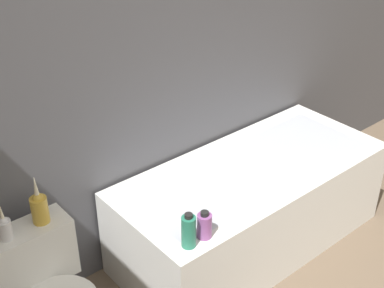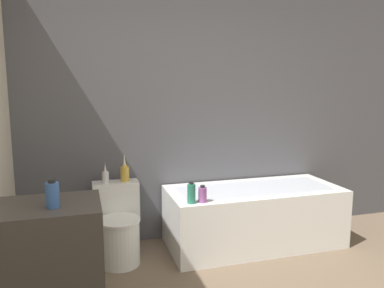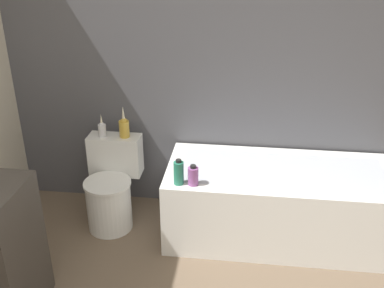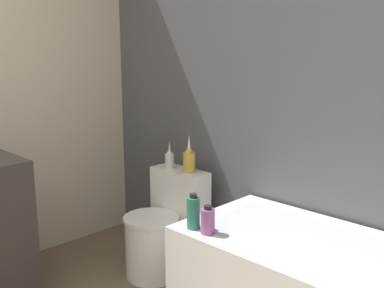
# 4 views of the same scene
# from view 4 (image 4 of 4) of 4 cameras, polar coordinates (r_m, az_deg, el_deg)

# --- Properties ---
(wall_back_tiled) EXTENTS (6.40, 0.06, 2.60)m
(wall_back_tiled) POSITION_cam_4_polar(r_m,az_deg,el_deg) (2.72, 10.60, 8.25)
(wall_back_tiled) COLOR #4C4C51
(wall_back_tiled) RESTS_ON ground_plane
(toilet) EXTENTS (0.41, 0.53, 0.67)m
(toilet) POSITION_cam_4_polar(r_m,az_deg,el_deg) (3.03, -3.92, -10.61)
(toilet) COLOR white
(toilet) RESTS_ON ground
(vase_gold) EXTENTS (0.06, 0.06, 0.19)m
(vase_gold) POSITION_cam_4_polar(r_m,az_deg,el_deg) (3.06, -2.86, -1.88)
(vase_gold) COLOR silver
(vase_gold) RESTS_ON toilet
(vase_silver) EXTENTS (0.08, 0.08, 0.25)m
(vase_silver) POSITION_cam_4_polar(r_m,az_deg,el_deg) (2.94, -0.38, -1.99)
(vase_silver) COLOR gold
(vase_silver) RESTS_ON toilet
(shampoo_bottle_tall) EXTENTS (0.07, 0.07, 0.18)m
(shampoo_bottle_tall) POSITION_cam_4_polar(r_m,az_deg,el_deg) (2.32, 0.16, -8.68)
(shampoo_bottle_tall) COLOR #267259
(shampoo_bottle_tall) RESTS_ON bathtub
(shampoo_bottle_short) EXTENTS (0.07, 0.07, 0.15)m
(shampoo_bottle_short) POSITION_cam_4_polar(r_m,az_deg,el_deg) (2.27, 2.01, -9.72)
(shampoo_bottle_short) COLOR #8C4C8C
(shampoo_bottle_short) RESTS_ON bathtub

